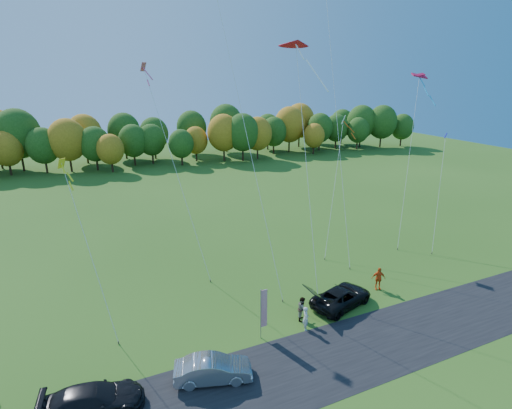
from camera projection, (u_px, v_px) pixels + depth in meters
name	position (u px, v px, depth m)	size (l,w,h in m)	color
ground	(292.00, 325.00, 27.68)	(160.00, 160.00, 0.00)	#2A5416
asphalt_strip	(324.00, 361.00, 24.22)	(90.00, 6.00, 0.01)	black
tree_line	(149.00, 166.00, 75.28)	(116.00, 12.00, 10.00)	#1E4711
black_suv	(342.00, 297.00, 29.81)	(2.37, 5.14, 1.43)	black
silver_sedan	(213.00, 369.00, 22.49)	(1.53, 4.37, 1.44)	#A3A2A7
dark_truck_a	(93.00, 400.00, 20.35)	(2.06, 5.06, 1.47)	black
person_tailgate_a	(306.00, 318.00, 26.96)	(0.62, 0.41, 1.70)	silver
person_tailgate_b	(302.00, 308.00, 28.02)	(0.86, 0.67, 1.76)	gray
person_east	(378.00, 278.00, 31.99)	(1.11, 0.46, 1.90)	#E15015
feather_flag	(263.00, 308.00, 25.71)	(0.48, 0.07, 3.60)	#999999
kite_delta_blue	(236.00, 88.00, 29.80)	(4.40, 11.99, 31.85)	#4C3F33
kite_parafoil_orange	(336.00, 108.00, 37.95)	(6.09, 13.88, 27.32)	#4C3F33
kite_delta_red	(306.00, 160.00, 31.55)	(3.38, 9.18, 20.43)	#4C3F33
kite_parafoil_rainbow	(409.00, 159.00, 40.45)	(7.65, 6.26, 17.03)	#4C3F33
kite_diamond_yellow	(90.00, 252.00, 25.57)	(2.44, 5.22, 11.77)	#4C3F33
kite_diamond_white	(334.00, 187.00, 38.37)	(5.30, 5.46, 13.06)	#4C3F33
kite_diamond_pink	(177.00, 175.00, 32.80)	(3.65, 6.89, 17.82)	#4C3F33
kite_diamond_blue_low	(439.00, 193.00, 38.91)	(3.91, 3.80, 11.29)	#4C3F33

